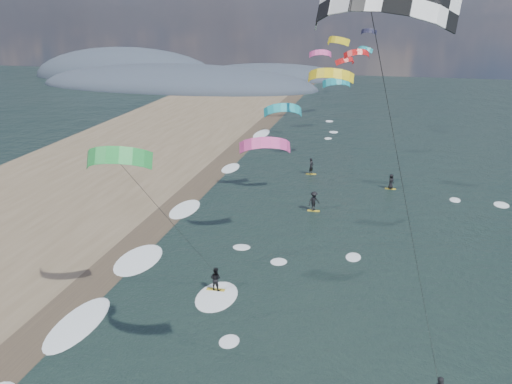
# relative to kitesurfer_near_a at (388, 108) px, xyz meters

# --- Properties ---
(wet_sand_strip) EXTENTS (3.00, 240.00, 0.00)m
(wet_sand_strip) POSITION_rel_kitesurfer_near_a_xyz_m (-18.55, 11.93, -14.93)
(wet_sand_strip) COLOR #382D23
(wet_sand_strip) RESTS_ON ground
(coastal_hills) EXTENTS (80.00, 41.00, 15.00)m
(coastal_hills) POSITION_rel_kitesurfer_near_a_xyz_m (-51.40, 109.79, -14.94)
(coastal_hills) COLOR #3D4756
(coastal_hills) RESTS_ON ground
(kitesurfer_near_a) EXTENTS (7.96, 8.88, 19.24)m
(kitesurfer_near_a) POSITION_rel_kitesurfer_near_a_xyz_m (0.00, 0.00, 0.00)
(kitesurfer_near_a) COLOR gold
(kitesurfer_near_a) RESTS_ON ground
(kitesurfer_near_b) EXTENTS (6.95, 8.41, 11.78)m
(kitesurfer_near_b) POSITION_rel_kitesurfer_near_a_xyz_m (-12.55, 9.53, -7.68)
(kitesurfer_near_b) COLOR gold
(kitesurfer_near_b) RESTS_ON ground
(far_kitesurfers) EXTENTS (9.69, 12.54, 1.86)m
(far_kitesurfers) POSITION_rel_kitesurfer_near_a_xyz_m (-4.80, 34.34, -14.04)
(far_kitesurfers) COLOR gold
(far_kitesurfers) RESTS_ON ground
(bg_kite_field) EXTENTS (9.68, 77.12, 6.44)m
(bg_kite_field) POSITION_rel_kitesurfer_near_a_xyz_m (-6.75, 54.11, -4.18)
(bg_kite_field) COLOR #D83F8C
(bg_kite_field) RESTS_ON ground
(shoreline_surf) EXTENTS (2.40, 79.40, 0.11)m
(shoreline_surf) POSITION_rel_kitesurfer_near_a_xyz_m (-17.35, 16.68, -14.94)
(shoreline_surf) COLOR white
(shoreline_surf) RESTS_ON ground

